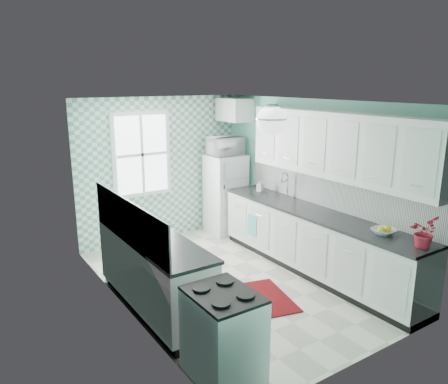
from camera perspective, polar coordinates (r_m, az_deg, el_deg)
floor at (r=6.30m, az=0.89°, el=-11.72°), size 3.00×4.40×0.02m
ceiling at (r=5.66m, az=1.00°, el=11.85°), size 3.00×4.40×0.02m
wall_back at (r=7.73m, az=-8.36°, el=2.97°), size 3.00×0.02×2.50m
wall_front at (r=4.30m, az=17.93°, el=-6.91°), size 3.00×0.02×2.50m
wall_left at (r=5.18m, az=-12.99°, el=-2.94°), size 0.02×4.40×2.50m
wall_right at (r=6.80m, az=11.51°, el=1.25°), size 0.02×4.40×2.50m
accent_wall at (r=7.71m, az=-8.29°, el=2.94°), size 3.00×0.01×2.50m
window at (r=7.49m, az=-10.71°, el=4.84°), size 1.04×0.05×1.44m
backsplash_right at (r=6.53m, az=13.81°, el=0.08°), size 0.02×3.60×0.51m
backsplash_left at (r=5.14m, az=-12.42°, el=-3.70°), size 0.02×2.15×0.51m
upper_cabinets_right at (r=6.15m, az=14.59°, el=5.88°), size 0.33×3.20×0.90m
upper_cabinet_fridge at (r=7.91m, az=1.26°, el=10.69°), size 0.40×0.74×0.40m
ceiling_light at (r=5.03m, az=6.21°, el=9.31°), size 0.34×0.34×0.35m
base_cabinets_right at (r=6.55m, az=11.69°, el=-6.59°), size 0.60×3.60×0.90m
countertop_right at (r=6.39m, az=11.81°, el=-2.68°), size 0.63×3.60×0.04m
base_cabinets_left at (r=5.51m, az=-9.17°, el=-10.60°), size 0.60×2.15×0.90m
countertop_left at (r=5.34m, az=-9.22°, el=-5.99°), size 0.63×2.15×0.04m
fridge at (r=8.03m, az=0.19°, el=-0.27°), size 0.63×0.63×1.46m
stove at (r=4.31m, az=-0.11°, el=-18.04°), size 0.57×0.71×0.86m
sink at (r=6.98m, az=7.10°, el=-0.93°), size 0.52×0.44×0.53m
rug at (r=5.87m, az=4.99°, el=-13.65°), size 0.89×1.10×0.02m
dish_towel at (r=7.11m, az=3.70°, el=-4.36°), size 0.08×0.23×0.35m
fruit_bowl at (r=5.68m, az=20.14°, el=-4.86°), size 0.30×0.30×0.07m
potted_plant at (r=5.37m, az=24.58°, el=-4.78°), size 0.40×0.37×0.36m
soap_bottle at (r=7.38m, az=4.71°, el=0.81°), size 0.11×0.11×0.19m
microwave at (r=7.85m, az=0.20°, el=6.05°), size 0.60×0.41×0.33m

